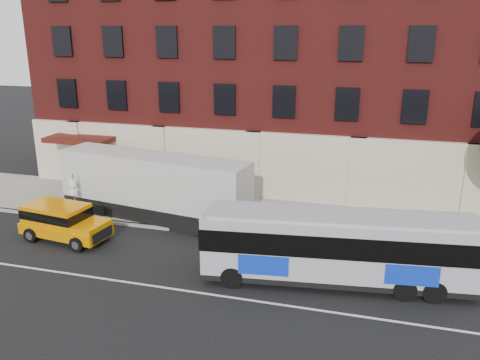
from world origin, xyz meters
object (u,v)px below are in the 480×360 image
(sign_pole, at_px, (74,193))
(shipping_container, at_px, (154,188))
(city_bus, at_px, (338,246))
(yellow_suv, at_px, (62,220))

(sign_pole, xyz_separation_m, shipping_container, (4.22, 1.03, 0.31))
(city_bus, height_order, shipping_container, shipping_container)
(city_bus, height_order, yellow_suv, city_bus)
(shipping_container, bearing_deg, city_bus, -23.63)
(sign_pole, relative_size, yellow_suv, 0.53)
(yellow_suv, bearing_deg, city_bus, -3.34)
(sign_pole, xyz_separation_m, city_bus, (14.28, -3.37, 0.19))
(sign_pole, distance_m, yellow_suv, 2.81)
(yellow_suv, distance_m, shipping_container, 4.91)
(sign_pole, height_order, shipping_container, shipping_container)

